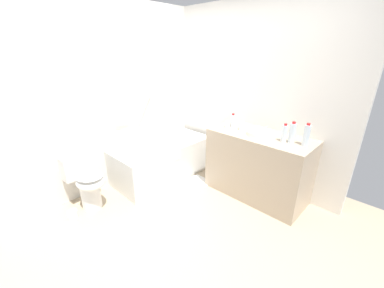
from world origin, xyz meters
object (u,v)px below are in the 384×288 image
bath_mat (190,187)px  toilet_paper_roll (73,215)px  water_bottle_1 (292,133)px  water_bottle_2 (233,121)px  drinking_glass_1 (227,124)px  bathtub (162,158)px  water_bottle_3 (307,135)px  sink_basin (259,133)px  water_bottle_0 (284,133)px  drinking_glass_0 (242,126)px  toilet (86,180)px  sink_faucet (266,129)px

bath_mat → toilet_paper_roll: size_ratio=5.83×
water_bottle_1 → water_bottle_2: water_bottle_1 is taller
drinking_glass_1 → toilet_paper_roll: bearing=157.7°
bathtub → water_bottle_3: bearing=-73.0°
sink_basin → water_bottle_3: 0.56m
sink_basin → water_bottle_0: 0.33m
bathtub → drinking_glass_1: 1.15m
water_bottle_2 → drinking_glass_0: (-0.04, -0.17, -0.03)m
water_bottle_3 → bath_mat: (-0.52, 1.29, -0.99)m
toilet → drinking_glass_1: bearing=58.6°
water_bottle_2 → drinking_glass_1: bearing=160.8°
drinking_glass_1 → water_bottle_0: bearing=-89.1°
water_bottle_3 → drinking_glass_0: size_ratio=2.52×
sink_faucet → toilet_paper_roll: size_ratio=1.34×
bathtub → water_bottle_3: size_ratio=5.82×
water_bottle_0 → drinking_glass_1: (-0.01, 0.79, -0.06)m
water_bottle_0 → water_bottle_2: water_bottle_0 is taller
water_bottle_1 → drinking_glass_0: size_ratio=2.44×
drinking_glass_1 → bath_mat: 1.05m
water_bottle_0 → water_bottle_1: water_bottle_1 is taller
toilet → drinking_glass_1: drinking_glass_1 is taller
drinking_glass_0 → toilet_paper_roll: size_ratio=0.91×
water_bottle_2 → water_bottle_3: water_bottle_3 is taller
bathtub → drinking_glass_1: bathtub is taller
water_bottle_1 → drinking_glass_1: (-0.04, 0.87, -0.07)m
toilet_paper_roll → water_bottle_3: bearing=-42.3°
bath_mat → toilet_paper_roll: bearing=160.8°
water_bottle_1 → bath_mat: bearing=113.3°
water_bottle_2 → water_bottle_1: bearing=-93.0°
drinking_glass_1 → bathtub: bearing=121.0°
water_bottle_0 → water_bottle_2: bearing=84.7°
sink_faucet → water_bottle_0: size_ratio=0.70×
bathtub → water_bottle_0: (0.51, -1.62, 0.68)m
toilet → water_bottle_2: (1.74, -0.92, 0.58)m
sink_basin → bath_mat: sink_basin is taller
water_bottle_2 → drinking_glass_0: water_bottle_2 is taller
toilet → sink_faucet: sink_faucet is taller
toilet → water_bottle_3: size_ratio=2.68×
water_bottle_2 → water_bottle_3: bearing=-91.0°
water_bottle_0 → drinking_glass_1: water_bottle_0 is taller
sink_faucet → drinking_glass_1: 0.51m
water_bottle_1 → toilet_paper_roll: size_ratio=2.21×
water_bottle_0 → bath_mat: water_bottle_0 is taller
sink_basin → water_bottle_1: (0.01, -0.40, 0.09)m
bathtub → toilet: 1.16m
bathtub → toilet_paper_roll: bearing=-178.1°
sink_basin → toilet: bearing=141.1°
sink_faucet → drinking_glass_1: drinking_glass_1 is taller
sink_faucet → toilet_paper_roll: 2.61m
water_bottle_0 → water_bottle_1: (0.03, -0.08, 0.02)m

